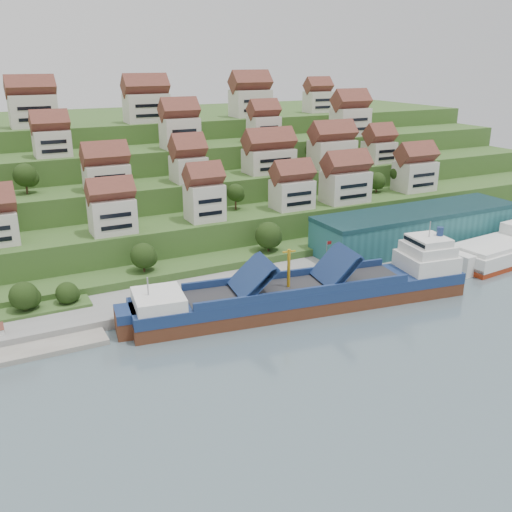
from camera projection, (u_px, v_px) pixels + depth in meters
ground at (280, 312)px, 120.27m from camera, size 300.00×300.00×0.00m
quay at (321, 270)px, 141.10m from camera, size 180.00×14.00×2.20m
hillside at (139, 176)px, 203.82m from camera, size 260.00×128.00×31.00m
hillside_village at (184, 153)px, 164.48m from camera, size 155.82×63.06×29.46m
hillside_trees at (174, 196)px, 149.18m from camera, size 138.01×62.09×31.67m
warehouse at (417, 228)px, 154.50m from camera, size 60.00×15.00×10.00m
flagpole at (327, 255)px, 134.18m from camera, size 1.28×0.16×8.00m
cargo_ship at (313, 293)px, 122.04m from camera, size 74.24×21.33×16.21m
second_ship at (506, 250)px, 150.09m from camera, size 34.00×15.52×9.55m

